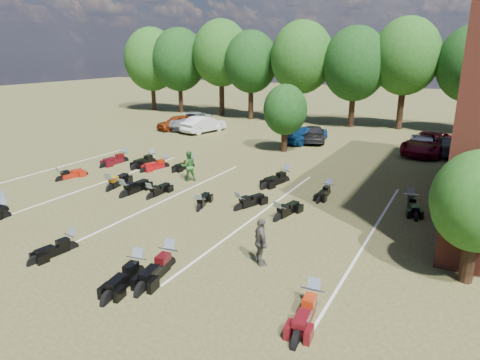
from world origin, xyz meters
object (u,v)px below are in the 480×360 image
Objects in this scene: motorcycle_7 at (60,181)px; car_0 at (177,122)px; motorcycle_3 at (71,249)px; motorcycle_14 at (124,162)px; car_4 at (305,135)px; motorcycle_0 at (4,218)px; person_grey at (261,242)px; person_green at (189,166)px.

car_0 is at bearing -64.38° from motorcycle_7.
car_0 is 25.58m from motorcycle_3.
car_4 is at bearing 58.16° from motorcycle_14.
motorcycle_0 is at bearing 179.46° from motorcycle_3.
car_0 reaches higher than motorcycle_7.
person_green is at bearing 3.42° from person_grey.
motorcycle_14 is (0.12, 5.11, 0.00)m from motorcycle_7.
motorcycle_14 is (-8.62, -11.54, -0.70)m from car_4.
person_green is 0.86× the size of motorcycle_3.
car_4 is 2.37× the size of person_grey.
person_grey is (8.06, -7.14, -0.00)m from person_green.
person_grey is (18.64, -20.35, 0.18)m from car_0.
person_grey is (5.82, -20.21, 0.17)m from car_4.
motorcycle_3 is 9.71m from motorcycle_7.
person_grey is 15.02m from motorcycle_7.
motorcycle_0 is at bearing -83.56° from car_4.
car_0 is 1.71× the size of motorcycle_0.
motorcycle_0 is at bearing 128.35° from motorcycle_7.
person_green reaches higher than motorcycle_7.
motorcycle_7 is (-7.73, 5.88, 0.00)m from motorcycle_3.
motorcycle_7 is (-14.56, 3.56, -0.87)m from person_grey.
car_0 reaches higher than motorcycle_3.
motorcycle_0 is 10.54m from motorcycle_14.
motorcycle_0 reaches higher than motorcycle_3.
person_grey is at bearing -25.34° from car_0.
motorcycle_14 is at bearing -57.07° from person_green.
motorcycle_3 is 0.85× the size of motorcycle_14.
motorcycle_14 is (-7.61, 10.99, 0.00)m from motorcycle_3.
car_0 is 16.92m from person_green.
person_green is 10.77m from person_grey.
car_0 is at bearing -94.94° from person_green.
motorcycle_0 is (-12.02, -1.59, -0.87)m from person_grey.
person_green reaches higher than motorcycle_14.
motorcycle_7 is (4.08, -16.80, -0.69)m from car_0.
car_0 is at bearing 125.05° from motorcycle_3.
motorcycle_7 is at bearing 31.24° from person_grey.
car_0 is 1.96× the size of motorcycle_7.
motorcycle_14 is at bearing 13.99° from person_grey.
motorcycle_0 is (-6.19, -21.79, -0.70)m from car_4.
person_grey is 0.86× the size of motorcycle_3.
car_0 is 12.82m from car_4.
car_4 reaches higher than motorcycle_7.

